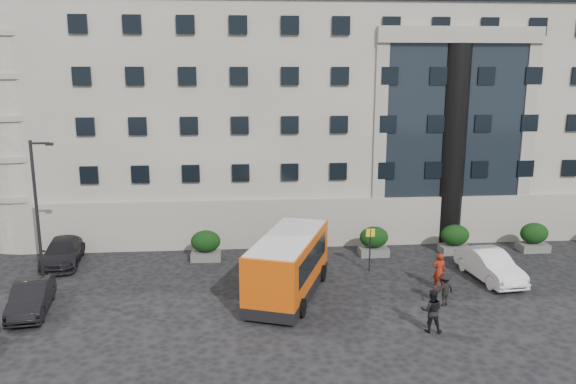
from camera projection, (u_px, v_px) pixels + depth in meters
name	position (u px, v px, depth m)	size (l,w,h in m)	color
ground	(280.00, 310.00, 27.04)	(120.00, 120.00, 0.00)	black
civic_building	(333.00, 99.00, 47.05)	(44.00, 24.00, 18.00)	gray
entrance_column	(452.00, 146.00, 36.67)	(1.80, 1.80, 13.00)	black
apartment_far	(2.00, 74.00, 59.53)	(13.00, 13.00, 22.00)	#85684D
hedge_a	(206.00, 245.00, 34.12)	(1.80, 1.26, 1.84)	#535351
hedge_b	(291.00, 243.00, 34.54)	(1.80, 1.26, 1.84)	#535351
hedge_c	(374.00, 241.00, 34.96)	(1.80, 1.26, 1.84)	#535351
hedge_d	(455.00, 239.00, 35.39)	(1.80, 1.26, 1.84)	#535351
hedge_e	(534.00, 237.00, 35.81)	(1.80, 1.26, 1.84)	#535351
street_lamp	(38.00, 212.00, 28.07)	(1.16, 0.18, 8.00)	#262628
bus_stop_sign	(370.00, 242.00, 31.99)	(0.50, 0.08, 2.52)	#262628
minibus	(288.00, 263.00, 28.55)	(5.02, 7.97, 3.14)	#D34C09
red_truck	(14.00, 216.00, 38.77)	(2.74, 5.43, 2.86)	maroon
parked_car_b	(31.00, 298.00, 26.71)	(1.55, 4.46, 1.47)	black
parked_car_c	(63.00, 252.00, 33.45)	(2.06, 5.08, 1.47)	black
parked_car_d	(55.00, 223.00, 39.88)	(2.46, 5.35, 1.49)	black
white_taxi	(490.00, 265.00, 30.92)	(1.73, 4.96, 1.64)	white
pedestrian_a	(439.00, 271.00, 29.54)	(0.71, 0.47, 1.96)	maroon
pedestrian_b	(432.00, 310.00, 24.67)	(0.96, 0.75, 1.97)	black
pedestrian_c	(444.00, 289.00, 27.46)	(1.08, 0.62, 1.67)	black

